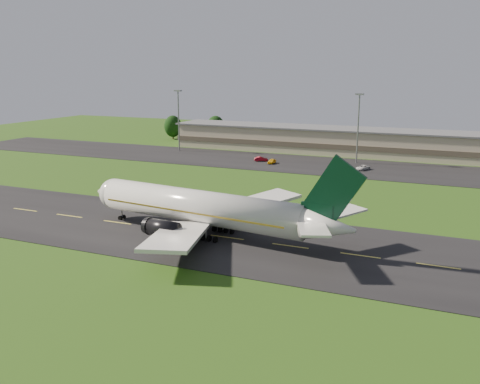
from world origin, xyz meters
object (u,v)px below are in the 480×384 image
at_px(light_mast_west, 178,113).
at_px(service_vehicle_b, 261,159).
at_px(terminal, 372,143).
at_px(service_vehicle_c, 363,168).
at_px(light_mast_centre, 358,120).
at_px(airliner, 204,208).
at_px(service_vehicle_a, 272,161).

distance_m(light_mast_west, service_vehicle_b, 36.27).
bearing_deg(terminal, service_vehicle_c, -84.56).
xyz_separation_m(light_mast_west, service_vehicle_c, (63.95, -10.55, -12.00)).
xyz_separation_m(light_mast_centre, service_vehicle_c, (3.95, -10.55, -12.00)).
height_order(airliner, light_mast_centre, light_mast_centre).
distance_m(service_vehicle_b, service_vehicle_c, 30.88).
height_order(light_mast_centre, service_vehicle_b, light_mast_centre).
height_order(airliner, service_vehicle_b, airliner).
bearing_deg(light_mast_west, light_mast_centre, 0.00).
height_order(light_mast_centre, service_vehicle_c, light_mast_centre).
relative_size(airliner, light_mast_centre, 2.52).
height_order(light_mast_west, light_mast_centre, same).
height_order(light_mast_centre, service_vehicle_a, light_mast_centre).
xyz_separation_m(airliner, terminal, (10.59, 96.28, -0.67)).
relative_size(airliner, service_vehicle_c, 11.11).
height_order(airliner, terminal, airliner).
bearing_deg(service_vehicle_a, terminal, 48.82).
distance_m(light_mast_centre, service_vehicle_b, 30.66).
bearing_deg(airliner, service_vehicle_b, 110.64).
relative_size(airliner, terminal, 0.35).
height_order(airliner, service_vehicle_c, airliner).
relative_size(light_mast_centre, service_vehicle_a, 5.13).
bearing_deg(airliner, light_mast_west, 129.13).
distance_m(light_mast_west, service_vehicle_a, 40.92).
xyz_separation_m(light_mast_centre, service_vehicle_b, (-26.87, -8.65, -11.96)).
bearing_deg(service_vehicle_a, airliner, -79.11).
height_order(airliner, service_vehicle_a, airliner).
distance_m(light_mast_west, light_mast_centre, 60.00).
xyz_separation_m(light_mast_west, service_vehicle_a, (37.50, -11.17, -11.96)).
relative_size(light_mast_west, service_vehicle_b, 4.97).
xyz_separation_m(terminal, service_vehicle_c, (2.55, -26.73, -3.25)).
distance_m(service_vehicle_a, service_vehicle_b, 5.05).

